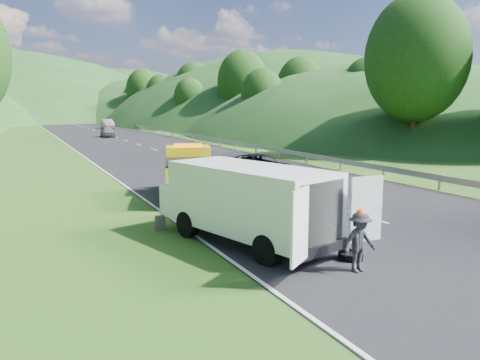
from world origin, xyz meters
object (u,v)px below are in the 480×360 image
suitcase (160,223)px  passing_suv (259,177)px  tow_truck (189,172)px  child (229,224)px  worker (358,272)px  spare_tire (350,260)px  white_van (246,200)px  woman (199,217)px

suitcase → passing_suv: passing_suv is taller
tow_truck → suitcase: size_ratio=11.70×
child → worker: bearing=-60.0°
tow_truck → spare_tire: size_ratio=8.72×
white_van → spare_tire: size_ratio=10.72×
white_van → suitcase: size_ratio=14.38×
white_van → worker: 4.17m
child → spare_tire: bearing=-53.7°
spare_tire → white_van: bearing=124.4°
woman → suitcase: woman is taller
passing_suv → tow_truck: bearing=-155.2°
worker → passing_suv: size_ratio=0.33×
worker → suitcase: (-3.46, 6.29, 0.26)m
woman → worker: (1.59, -7.45, 0.00)m
child → woman: bearing=132.6°
tow_truck → woman: 4.01m
woman → passing_suv: (6.82, 7.67, 0.00)m
child → worker: size_ratio=0.66×
worker → spare_tire: 0.98m
woman → spare_tire: 6.89m
child → passing_suv: passing_suv is taller
woman → spare_tire: (2.04, -6.59, 0.00)m
worker → suitcase: size_ratio=3.07×
white_van → child: bearing=62.1°
child → worker: 6.01m
spare_tire → passing_suv: 15.03m
woman → worker: 7.62m
worker → spare_tire: bearing=58.4°
suitcase → spare_tire: (3.90, -5.43, -0.26)m
tow_truck → worker: (0.61, -11.15, -1.20)m
woman → spare_tire: woman is taller
suitcase → worker: bearing=-61.2°
child → white_van: bearing=-81.4°
child → suitcase: 2.52m
passing_suv → white_van: bearing=-129.7°
worker → passing_suv: bearing=66.6°
white_van → spare_tire: 3.65m
white_van → passing_suv: 13.35m
woman → passing_suv: 10.26m
tow_truck → suitcase: bearing=-103.1°
tow_truck → woman: size_ratio=3.47×
white_van → worker: (1.46, -3.65, -1.39)m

